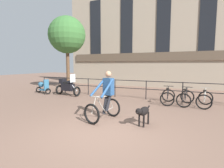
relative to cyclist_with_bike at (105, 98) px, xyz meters
The scene contains 11 objects.
ground_plane 1.41m from the cyclist_with_bike, 67.28° to the right, with size 60.00×60.00×0.00m, color #7A5B4C.
canal_railing 4.13m from the cyclist_with_bike, 83.64° to the left, with size 15.05×0.05×1.05m.
building_facade 10.68m from the cyclist_with_bike, 87.35° to the left, with size 18.00×0.72×9.56m.
cyclist_with_bike is the anchor object (origin of this frame).
dog 1.42m from the cyclist_with_bike, ahead, with size 0.33×0.95×0.63m.
parked_motorcycle 5.46m from the cyclist_with_bike, 142.35° to the left, with size 1.63×0.75×1.35m.
parked_bicycle_near_lamp 3.87m from the cyclist_with_bike, 63.86° to the left, with size 0.73×1.15×0.86m.
parked_bicycle_mid_left 4.28m from the cyclist_with_bike, 54.10° to the left, with size 0.79×1.18×0.86m.
parked_bicycle_mid_right 4.80m from the cyclist_with_bike, 46.24° to the left, with size 0.79×1.18×0.86m.
parked_scooter 7.16m from the cyclist_with_bike, 152.75° to the left, with size 1.34×0.71×0.96m.
tree_canalside_left 9.02m from the cyclist_with_bike, 137.17° to the left, with size 2.82×2.82×5.61m.
Camera 1 is at (2.24, -4.28, 1.91)m, focal length 28.00 mm.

